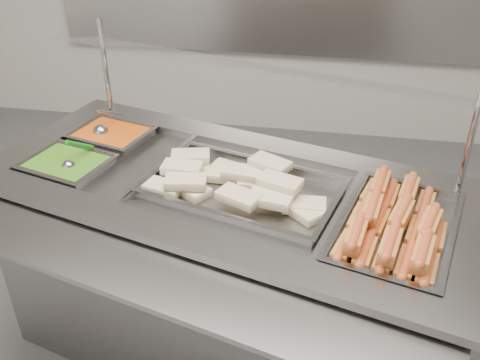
% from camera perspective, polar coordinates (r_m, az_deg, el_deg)
% --- Properties ---
extents(steam_counter, '(1.87, 1.20, 0.83)m').
position_cam_1_polar(steam_counter, '(2.08, -1.16, -9.97)').
color(steam_counter, slate).
rests_on(steam_counter, ground).
extents(tray_rail, '(1.66, 0.76, 0.05)m').
position_cam_1_polar(tray_rail, '(1.54, -9.30, -10.02)').
color(tray_rail, gray).
rests_on(tray_rail, steam_counter).
extents(sneeze_guard, '(1.54, 0.67, 0.41)m').
position_cam_1_polar(sneeze_guard, '(1.85, 1.43, 11.65)').
color(sneeze_guard, '#B8B7BC').
rests_on(sneeze_guard, steam_counter).
extents(pan_hotdogs, '(0.44, 0.57, 0.09)m').
position_cam_1_polar(pan_hotdogs, '(1.72, 16.23, -5.67)').
color(pan_hotdogs, gray).
rests_on(pan_hotdogs, steam_counter).
extents(pan_wraps, '(0.70, 0.52, 0.06)m').
position_cam_1_polar(pan_wraps, '(1.83, 0.26, -1.27)').
color(pan_wraps, gray).
rests_on(pan_wraps, steam_counter).
extents(pan_beans, '(0.33, 0.29, 0.09)m').
position_cam_1_polar(pan_beans, '(2.24, -13.45, 4.07)').
color(pan_beans, gray).
rests_on(pan_beans, steam_counter).
extents(pan_peas, '(0.33, 0.29, 0.09)m').
position_cam_1_polar(pan_peas, '(2.07, -17.88, 0.91)').
color(pan_peas, gray).
rests_on(pan_peas, steam_counter).
extents(hotdogs_in_buns, '(0.35, 0.53, 0.11)m').
position_cam_1_polar(hotdogs_in_buns, '(1.68, 16.08, -4.65)').
color(hotdogs_in_buns, '#A45B22').
rests_on(hotdogs_in_buns, pan_hotdogs).
extents(tortilla_wraps, '(0.63, 0.35, 0.09)m').
position_cam_1_polar(tortilla_wraps, '(1.81, -0.62, -0.20)').
color(tortilla_wraps, '#C5B284').
rests_on(tortilla_wraps, pan_wraps).
extents(ladle, '(0.08, 0.18, 0.13)m').
position_cam_1_polar(ladle, '(2.24, -14.54, 5.09)').
color(ladle, '#A2A1A6').
rests_on(ladle, pan_beans).
extents(serving_spoon, '(0.07, 0.16, 0.13)m').
position_cam_1_polar(serving_spoon, '(2.03, -17.59, 1.79)').
color(serving_spoon, '#A2A1A6').
rests_on(serving_spoon, pan_peas).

